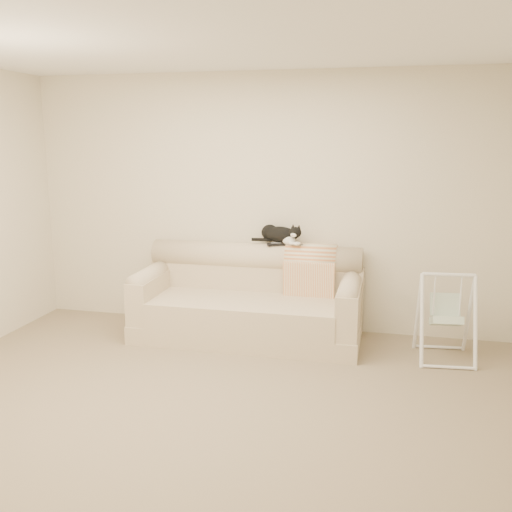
{
  "coord_description": "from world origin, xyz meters",
  "views": [
    {
      "loc": [
        1.21,
        -3.67,
        1.96
      ],
      "look_at": [
        0.05,
        1.27,
        0.9
      ],
      "focal_mm": 40.0,
      "sensor_mm": 36.0,
      "label": 1
    }
  ],
  "objects": [
    {
      "name": "ground_plane",
      "position": [
        0.0,
        0.0,
        0.0
      ],
      "size": [
        5.0,
        5.0,
        0.0
      ],
      "primitive_type": "plane",
      "color": "#7C6852",
      "rests_on": "ground"
    },
    {
      "name": "room_shell",
      "position": [
        0.0,
        0.0,
        1.53
      ],
      "size": [
        5.04,
        4.04,
        2.6
      ],
      "color": "beige",
      "rests_on": "ground"
    },
    {
      "name": "sofa",
      "position": [
        -0.1,
        1.62,
        0.35
      ],
      "size": [
        2.2,
        0.93,
        0.9
      ],
      "color": "tan",
      "rests_on": "ground"
    },
    {
      "name": "remote_a",
      "position": [
        0.13,
        1.83,
        0.91
      ],
      "size": [
        0.19,
        0.1,
        0.03
      ],
      "color": "black",
      "rests_on": "sofa"
    },
    {
      "name": "remote_b",
      "position": [
        0.32,
        1.84,
        0.91
      ],
      "size": [
        0.17,
        0.06,
        0.02
      ],
      "color": "black",
      "rests_on": "sofa"
    },
    {
      "name": "tuxedo_cat",
      "position": [
        0.16,
        1.88,
        1.0
      ],
      "size": [
        0.54,
        0.34,
        0.21
      ],
      "color": "black",
      "rests_on": "sofa"
    },
    {
      "name": "throw_blanket",
      "position": [
        0.48,
        1.84,
        0.72
      ],
      "size": [
        0.5,
        0.38,
        0.58
      ],
      "color": "#D67E45",
      "rests_on": "sofa"
    },
    {
      "name": "baby_swing",
      "position": [
        1.75,
        1.43,
        0.4
      ],
      "size": [
        0.53,
        0.56,
        0.8
      ],
      "color": "white",
      "rests_on": "ground"
    }
  ]
}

